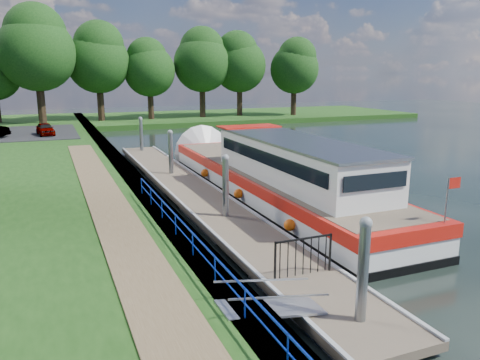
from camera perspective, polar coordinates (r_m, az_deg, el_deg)
name	(u,v)px	position (r m, az deg, el deg)	size (l,w,h in m)	color
ground	(347,325)	(12.44, 12.87, -16.83)	(160.00, 160.00, 0.00)	black
bank_edge	(135,187)	(24.70, -12.67, -0.82)	(1.10, 90.00, 0.78)	#473D2D
far_bank	(195,118)	(63.72, -5.50, 7.58)	(60.00, 18.00, 0.60)	#193D11
footpath	(118,222)	(17.65, -14.70, -5.03)	(1.60, 40.00, 0.05)	brown
blue_fence	(203,250)	(13.18, -4.54, -8.45)	(0.04, 18.04, 0.72)	#0C2DBF
pontoon	(194,195)	(23.41, -5.64, -1.83)	(2.50, 30.00, 0.56)	brown
mooring_piles	(193,174)	(23.16, -5.70, 0.79)	(0.30, 27.30, 3.55)	gray
gangway	(271,307)	(11.66, 3.83, -15.14)	(2.58, 1.00, 0.92)	#A5A8AD
gate_panel	(303,251)	(13.61, 7.75, -8.57)	(1.85, 0.05, 1.15)	black
barge	(267,175)	(23.71, 3.25, 0.65)	(4.36, 21.15, 4.78)	black
horizon_trees	(87,57)	(57.63, -18.11, 14.09)	(54.38, 10.03, 12.87)	#332316
car_a	(45,129)	(44.40, -22.65, 5.77)	(1.27, 3.16, 1.08)	#999999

